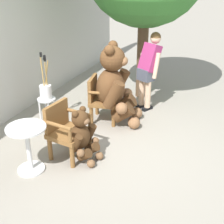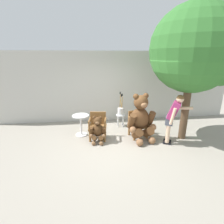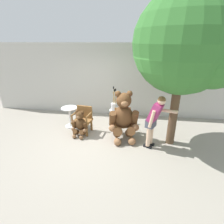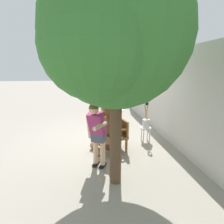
{
  "view_description": "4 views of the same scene",
  "coord_description": "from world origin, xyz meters",
  "px_view_note": "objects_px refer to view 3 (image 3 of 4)",
  "views": [
    {
      "loc": [
        -4.26,
        -1.61,
        2.77
      ],
      "look_at": [
        -0.3,
        0.04,
        0.7
      ],
      "focal_mm": 50.0,
      "sensor_mm": 36.0,
      "label": 1
    },
    {
      "loc": [
        -0.83,
        -4.66,
        2.62
      ],
      "look_at": [
        -0.22,
        0.47,
        0.95
      ],
      "focal_mm": 28.0,
      "sensor_mm": 36.0,
      "label": 2
    },
    {
      "loc": [
        1.01,
        -4.42,
        2.85
      ],
      "look_at": [
        0.31,
        0.58,
        0.79
      ],
      "focal_mm": 28.0,
      "sensor_mm": 36.0,
      "label": 3
    },
    {
      "loc": [
        5.21,
        -0.2,
        2.24
      ],
      "look_at": [
        -0.1,
        0.58,
        0.91
      ],
      "focal_mm": 28.0,
      "sensor_mm": 36.0,
      "label": 4
    }
  ],
  "objects_px": {
    "wooden_chair_left": "(83,119)",
    "brush_bucket": "(114,105)",
    "teddy_bear_large": "(124,116)",
    "patio_tree": "(189,46)",
    "teddy_bear_small": "(80,124)",
    "person_visitor": "(154,118)",
    "round_side_table": "(70,115)",
    "white_stool": "(114,112)",
    "wooden_chair_right": "(123,121)"
  },
  "relations": [
    {
      "from": "teddy_bear_small",
      "to": "round_side_table",
      "type": "height_order",
      "value": "teddy_bear_small"
    },
    {
      "from": "wooden_chair_left",
      "to": "brush_bucket",
      "type": "height_order",
      "value": "brush_bucket"
    },
    {
      "from": "brush_bucket",
      "to": "round_side_table",
      "type": "xyz_separation_m",
      "value": [
        -1.47,
        -0.66,
        -0.19
      ]
    },
    {
      "from": "teddy_bear_large",
      "to": "round_side_table",
      "type": "bearing_deg",
      "value": 163.9
    },
    {
      "from": "wooden_chair_left",
      "to": "white_stool",
      "type": "bearing_deg",
      "value": 46.28
    },
    {
      "from": "white_stool",
      "to": "wooden_chair_right",
      "type": "bearing_deg",
      "value": -66.21
    },
    {
      "from": "teddy_bear_large",
      "to": "brush_bucket",
      "type": "distance_m",
      "value": 1.29
    },
    {
      "from": "teddy_bear_large",
      "to": "teddy_bear_small",
      "type": "height_order",
      "value": "teddy_bear_large"
    },
    {
      "from": "wooden_chair_left",
      "to": "person_visitor",
      "type": "bearing_deg",
      "value": -16.18
    },
    {
      "from": "person_visitor",
      "to": "white_stool",
      "type": "relative_size",
      "value": 3.38
    },
    {
      "from": "patio_tree",
      "to": "teddy_bear_large",
      "type": "bearing_deg",
      "value": 175.14
    },
    {
      "from": "teddy_bear_small",
      "to": "patio_tree",
      "type": "relative_size",
      "value": 0.21
    },
    {
      "from": "round_side_table",
      "to": "teddy_bear_small",
      "type": "bearing_deg",
      "value": -46.66
    },
    {
      "from": "wooden_chair_left",
      "to": "person_visitor",
      "type": "distance_m",
      "value": 2.36
    },
    {
      "from": "wooden_chair_left",
      "to": "teddy_bear_large",
      "type": "relative_size",
      "value": 0.57
    },
    {
      "from": "teddy_bear_small",
      "to": "wooden_chair_left",
      "type": "bearing_deg",
      "value": 87.23
    },
    {
      "from": "teddy_bear_small",
      "to": "round_side_table",
      "type": "xyz_separation_m",
      "value": [
        -0.55,
        0.58,
        0.03
      ]
    },
    {
      "from": "person_visitor",
      "to": "teddy_bear_small",
      "type": "bearing_deg",
      "value": 170.92
    },
    {
      "from": "teddy_bear_small",
      "to": "person_visitor",
      "type": "relative_size",
      "value": 0.55
    },
    {
      "from": "wooden_chair_right",
      "to": "brush_bucket",
      "type": "height_order",
      "value": "brush_bucket"
    },
    {
      "from": "teddy_bear_large",
      "to": "white_stool",
      "type": "relative_size",
      "value": 3.3
    },
    {
      "from": "teddy_bear_small",
      "to": "patio_tree",
      "type": "bearing_deg",
      "value": -2.05
    },
    {
      "from": "brush_bucket",
      "to": "patio_tree",
      "type": "relative_size",
      "value": 0.22
    },
    {
      "from": "wooden_chair_right",
      "to": "person_visitor",
      "type": "xyz_separation_m",
      "value": [
        0.89,
        -0.64,
        0.46
      ]
    },
    {
      "from": "brush_bucket",
      "to": "round_side_table",
      "type": "relative_size",
      "value": 1.23
    },
    {
      "from": "teddy_bear_large",
      "to": "round_side_table",
      "type": "distance_m",
      "value": 2.02
    },
    {
      "from": "wooden_chair_right",
      "to": "person_visitor",
      "type": "bearing_deg",
      "value": -35.77
    },
    {
      "from": "teddy_bear_large",
      "to": "white_stool",
      "type": "xyz_separation_m",
      "value": [
        -0.45,
        1.21,
        -0.39
      ]
    },
    {
      "from": "teddy_bear_large",
      "to": "patio_tree",
      "type": "bearing_deg",
      "value": -4.86
    },
    {
      "from": "teddy_bear_large",
      "to": "patio_tree",
      "type": "height_order",
      "value": "patio_tree"
    },
    {
      "from": "wooden_chair_left",
      "to": "patio_tree",
      "type": "relative_size",
      "value": 0.21
    },
    {
      "from": "white_stool",
      "to": "person_visitor",
      "type": "bearing_deg",
      "value": -50.54
    },
    {
      "from": "wooden_chair_right",
      "to": "brush_bucket",
      "type": "bearing_deg",
      "value": 113.7
    },
    {
      "from": "wooden_chair_left",
      "to": "white_stool",
      "type": "relative_size",
      "value": 1.87
    },
    {
      "from": "teddy_bear_large",
      "to": "white_stool",
      "type": "height_order",
      "value": "teddy_bear_large"
    },
    {
      "from": "wooden_chair_right",
      "to": "teddy_bear_small",
      "type": "relative_size",
      "value": 1.0
    },
    {
      "from": "wooden_chair_right",
      "to": "white_stool",
      "type": "distance_m",
      "value": 1.04
    },
    {
      "from": "person_visitor",
      "to": "patio_tree",
      "type": "height_order",
      "value": "patio_tree"
    },
    {
      "from": "teddy_bear_large",
      "to": "round_side_table",
      "type": "height_order",
      "value": "teddy_bear_large"
    },
    {
      "from": "wooden_chair_left",
      "to": "round_side_table",
      "type": "height_order",
      "value": "wooden_chair_left"
    },
    {
      "from": "round_side_table",
      "to": "patio_tree",
      "type": "relative_size",
      "value": 0.18
    },
    {
      "from": "teddy_bear_small",
      "to": "white_stool",
      "type": "height_order",
      "value": "teddy_bear_small"
    },
    {
      "from": "person_visitor",
      "to": "white_stool",
      "type": "height_order",
      "value": "person_visitor"
    },
    {
      "from": "white_stool",
      "to": "patio_tree",
      "type": "bearing_deg",
      "value": -34.15
    },
    {
      "from": "wooden_chair_right",
      "to": "person_visitor",
      "type": "relative_size",
      "value": 0.55
    },
    {
      "from": "round_side_table",
      "to": "patio_tree",
      "type": "distance_m",
      "value": 4.19
    },
    {
      "from": "wooden_chair_left",
      "to": "teddy_bear_large",
      "type": "xyz_separation_m",
      "value": [
        1.36,
        -0.26,
        0.28
      ]
    },
    {
      "from": "wooden_chair_right",
      "to": "patio_tree",
      "type": "height_order",
      "value": "patio_tree"
    },
    {
      "from": "wooden_chair_left",
      "to": "teddy_bear_large",
      "type": "distance_m",
      "value": 1.41
    },
    {
      "from": "teddy_bear_small",
      "to": "patio_tree",
      "type": "xyz_separation_m",
      "value": [
        2.9,
        -0.1,
        2.32
      ]
    }
  ]
}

